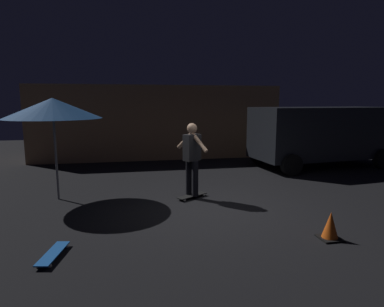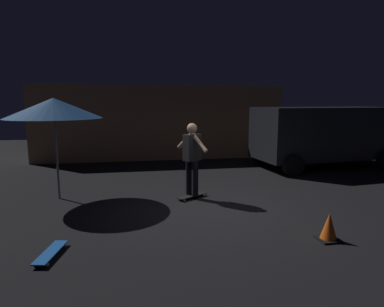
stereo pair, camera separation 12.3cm
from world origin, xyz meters
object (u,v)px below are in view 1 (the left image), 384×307
patio_umbrella (53,108)px  skateboard_spare (53,254)px  skater (192,154)px  parked_van (321,133)px  traffic_cone (330,227)px  skateboard_ridden (192,196)px

patio_umbrella → skateboard_spare: bearing=-80.6°
skater → parked_van: bearing=29.7°
parked_van → skater: (-5.04, -2.88, -0.12)m
skater → skateboard_spare: bearing=-135.4°
patio_umbrella → traffic_cone: (4.79, -3.20, -1.86)m
parked_van → skateboard_spare: bearing=-144.7°
patio_umbrella → skateboard_spare: patio_umbrella is taller
patio_umbrella → skater: bearing=-9.5°
parked_van → skateboard_spare: (-7.58, -5.37, -1.11)m
patio_umbrella → parked_van: bearing=16.4°
parked_van → patio_umbrella: bearing=-163.6°
patio_umbrella → skateboard_spare: (0.49, -3.00, -2.02)m
parked_van → patio_umbrella: 8.46m
skateboard_spare → traffic_cone: traffic_cone is taller
skateboard_spare → skater: bearing=44.6°
patio_umbrella → skateboard_ridden: patio_umbrella is taller
parked_van → skateboard_spare: parked_van is taller
skateboard_ridden → patio_umbrella: bearing=170.5°
parked_van → skater: size_ratio=2.86×
skater → skateboard_ridden: bearing=0.0°
patio_umbrella → traffic_cone: bearing=-33.7°
skateboard_ridden → skateboard_spare: bearing=-135.4°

